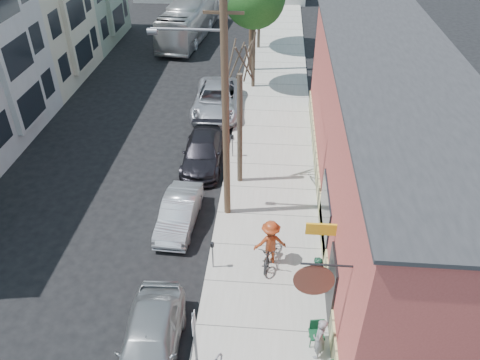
# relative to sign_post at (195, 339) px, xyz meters

# --- Properties ---
(ground) EXTENTS (120.00, 120.00, 0.00)m
(ground) POSITION_rel_sign_post_xyz_m (-2.35, 3.78, -1.83)
(ground) COLOR black
(sidewalk) EXTENTS (4.50, 58.00, 0.15)m
(sidewalk) POSITION_rel_sign_post_xyz_m (1.90, 14.78, -1.76)
(sidewalk) COLOR #AAA89D
(sidewalk) RESTS_ON ground
(cafe_building) EXTENTS (6.60, 20.20, 6.61)m
(cafe_building) POSITION_rel_sign_post_xyz_m (6.64, 8.77, 1.47)
(cafe_building) COLOR #B04841
(cafe_building) RESTS_ON ground
(sign_post) EXTENTS (0.07, 0.45, 2.80)m
(sign_post) POSITION_rel_sign_post_xyz_m (0.00, 0.00, 0.00)
(sign_post) COLOR slate
(sign_post) RESTS_ON sidewalk
(parking_meter_near) EXTENTS (0.14, 0.14, 1.24)m
(parking_meter_near) POSITION_rel_sign_post_xyz_m (-0.10, 4.46, -0.85)
(parking_meter_near) COLOR slate
(parking_meter_near) RESTS_ON sidewalk
(parking_meter_far) EXTENTS (0.14, 0.14, 1.24)m
(parking_meter_far) POSITION_rel_sign_post_xyz_m (-0.10, 12.42, -0.85)
(parking_meter_far) COLOR slate
(parking_meter_far) RESTS_ON sidewalk
(utility_pole_near) EXTENTS (3.57, 0.28, 10.00)m
(utility_pole_near) POSITION_rel_sign_post_xyz_m (0.04, 7.84, 3.58)
(utility_pole_near) COLOR #503A28
(utility_pole_near) RESTS_ON sidewalk
(tree_bare) EXTENTS (0.24, 0.24, 5.43)m
(tree_bare) POSITION_rel_sign_post_xyz_m (0.45, 10.28, 1.03)
(tree_bare) COLOR #44392C
(tree_bare) RESTS_ON sidewalk
(patio_chair_a) EXTENTS (0.57, 0.57, 0.88)m
(patio_chair_a) POSITION_rel_sign_post_xyz_m (3.62, 1.38, -1.24)
(patio_chair_a) COLOR #113F25
(patio_chair_a) RESTS_ON sidewalk
(patron_grey) EXTENTS (0.51, 0.66, 1.61)m
(patron_grey) POSITION_rel_sign_post_xyz_m (3.65, 0.94, -0.88)
(patron_grey) COLOR slate
(patron_grey) RESTS_ON sidewalk
(patron_green) EXTENTS (0.71, 0.84, 1.55)m
(patron_green) POSITION_rel_sign_post_xyz_m (3.71, 3.59, -0.91)
(patron_green) COLOR #276245
(patron_green) RESTS_ON sidewalk
(cyclist) EXTENTS (1.37, 0.97, 1.94)m
(cyclist) POSITION_rel_sign_post_xyz_m (2.04, 4.95, -0.71)
(cyclist) COLOR maroon
(cyclist) RESTS_ON sidewalk
(cyclist_bike) EXTENTS (1.01, 2.11, 1.06)m
(cyclist_bike) POSITION_rel_sign_post_xyz_m (2.04, 4.95, -1.15)
(cyclist_bike) COLOR black
(cyclist_bike) RESTS_ON sidewalk
(car_0) EXTENTS (2.07, 4.67, 1.56)m
(car_0) POSITION_rel_sign_post_xyz_m (-1.55, 0.50, -1.05)
(car_0) COLOR gray
(car_0) RESTS_ON ground
(car_1) EXTENTS (1.53, 3.97, 1.29)m
(car_1) POSITION_rel_sign_post_xyz_m (-1.87, 6.99, -1.19)
(car_1) COLOR #AFB1B7
(car_1) RESTS_ON ground
(car_2) EXTENTS (2.07, 4.81, 1.38)m
(car_2) POSITION_rel_sign_post_xyz_m (-1.55, 11.83, -1.14)
(car_2) COLOR black
(car_2) RESTS_ON ground
(car_3) EXTENTS (2.87, 5.94, 1.63)m
(car_3) POSITION_rel_sign_post_xyz_m (-1.55, 17.64, -1.02)
(car_3) COLOR #ADADB5
(car_3) RESTS_ON ground
(bus) EXTENTS (3.67, 11.46, 3.14)m
(bus) POSITION_rel_sign_post_xyz_m (-5.49, 31.25, -0.26)
(bus) COLOR silver
(bus) RESTS_ON ground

